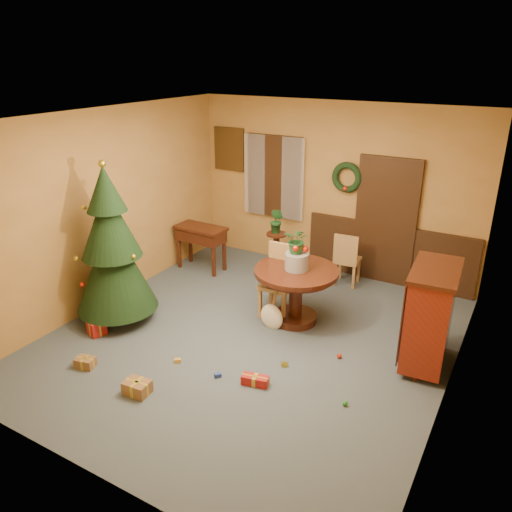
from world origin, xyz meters
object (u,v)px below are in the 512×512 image
Objects in this scene: dining_table at (296,285)px; writing_desk at (201,237)px; chair_near at (280,278)px; sideboard at (430,314)px; christmas_tree at (112,249)px.

writing_desk is at bearing 159.04° from dining_table.
chair_near is 2.09m from writing_desk.
writing_desk is at bearing 165.95° from sideboard.
christmas_tree is 1.80× the size of sideboard.
christmas_tree is (-2.22, -1.23, 0.54)m from dining_table.
chair_near is at bearing 173.02° from sideboard.
christmas_tree is 4.23m from sideboard.
sideboard is at bearing -6.98° from chair_near.
sideboard is (4.07, 1.06, -0.41)m from christmas_tree.
writing_desk is at bearing 158.60° from chair_near.
dining_table is at bearing 28.92° from christmas_tree.
dining_table is at bearing 174.94° from sideboard.
sideboard is (4.10, -1.03, 0.09)m from writing_desk.
chair_near is 2.39m from christmas_tree.
dining_table is 1.31× the size of writing_desk.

